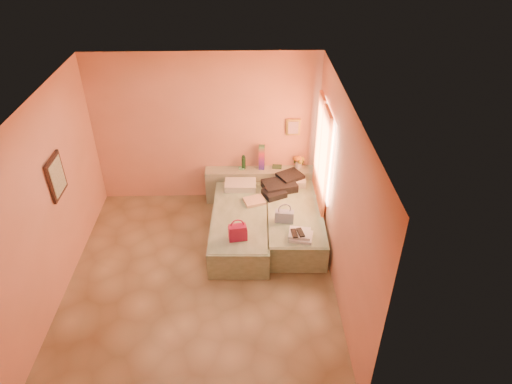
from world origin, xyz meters
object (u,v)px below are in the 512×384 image
bed_right (293,221)px  flower_vase (299,161)px  bed_left (241,226)px  magenta_handbag (238,232)px  blue_handbag (284,216)px  towel_stack (301,235)px  water_bottle (244,162)px  green_book (277,167)px  headboard_ledge (261,184)px

bed_right → flower_vase: bearing=82.6°
bed_left → bed_right: size_ratio=1.00×
magenta_handbag → blue_handbag: magenta_handbag is taller
bed_left → flower_vase: size_ratio=7.04×
bed_left → bed_right: 0.91m
magenta_handbag → towel_stack: magenta_handbag is taller
bed_left → blue_handbag: size_ratio=6.68×
water_bottle → towel_stack: 2.06m
bed_left → green_book: bearing=63.2°
blue_handbag → magenta_handbag: bearing=-142.7°
bed_left → blue_handbag: 0.81m
magenta_handbag → headboard_ledge: bearing=68.1°
blue_handbag → towel_stack: blue_handbag is taller
blue_handbag → towel_stack: size_ratio=0.86×
bed_left → water_bottle: 1.34m
headboard_ledge → blue_handbag: blue_handbag is taller
headboard_ledge → water_bottle: (-0.31, 0.05, 0.46)m
flower_vase → towel_stack: size_ratio=0.81×
bed_left → towel_stack: 1.16m
blue_handbag → headboard_ledge: bearing=111.4°
water_bottle → magenta_handbag: size_ratio=0.96×
green_book → flower_vase: flower_vase is taller
headboard_ledge → towel_stack: size_ratio=5.86×
green_book → water_bottle: bearing=-170.0°
headboard_ledge → magenta_handbag: (-0.41, -1.79, 0.31)m
headboard_ledge → magenta_handbag: magenta_handbag is taller
green_book → flower_vase: 0.42m
water_bottle → flower_vase: size_ratio=0.94×
bed_right → magenta_handbag: bearing=-139.8°
towel_stack → water_bottle: bearing=115.3°
bed_right → green_book: (-0.22, 1.13, 0.41)m
magenta_handbag → towel_stack: 0.97m
bed_left → water_bottle: bearing=88.9°
bed_left → green_book: green_book is taller
bed_right → headboard_ledge: bearing=118.3°
bed_left → towel_stack: bearing=-32.0°
headboard_ledge → bed_right: size_ratio=1.02×
green_book → towel_stack: 1.90m
headboard_ledge → water_bottle: water_bottle is taller
blue_handbag → flower_vase: bearing=83.3°
flower_vase → blue_handbag: flower_vase is taller
headboard_ledge → bed_left: (-0.38, -1.17, -0.08)m
headboard_ledge → towel_stack: 1.90m
headboard_ledge → magenta_handbag: 1.86m
flower_vase → blue_handbag: (-0.37, -1.43, -0.20)m
flower_vase → towel_stack: bearing=-94.4°
magenta_handbag → blue_handbag: 0.86m
flower_vase → bed_left: bearing=-131.2°
magenta_handbag → towel_stack: size_ratio=0.80×
flower_vase → bed_right: bearing=-99.1°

